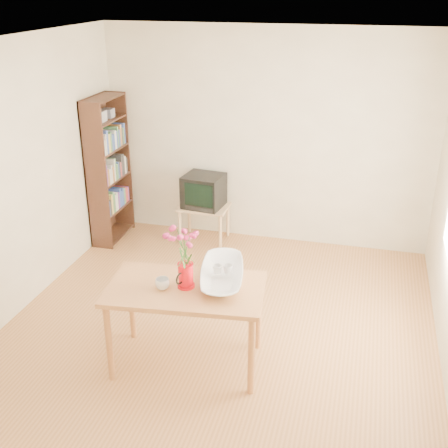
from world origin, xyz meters
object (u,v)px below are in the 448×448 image
(table, at_px, (186,297))
(pitcher, at_px, (186,276))
(mug, at_px, (162,284))
(television, at_px, (204,190))
(bowl, at_px, (222,252))

(table, relative_size, pitcher, 6.25)
(pitcher, xyz_separation_m, mug, (-0.17, -0.08, -0.05))
(pitcher, height_order, mug, pitcher)
(mug, relative_size, television, 0.23)
(television, bearing_deg, pitcher, -69.97)
(table, height_order, bowl, bowl)
(table, bearing_deg, bowl, 33.57)
(mug, distance_m, bowl, 0.55)
(mug, bearing_deg, table, -173.56)
(mug, relative_size, bowl, 0.22)
(pitcher, relative_size, bowl, 0.41)
(bowl, bearing_deg, television, 110.34)
(pitcher, height_order, television, pitcher)
(table, relative_size, bowl, 2.54)
(pitcher, bearing_deg, table, -94.40)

